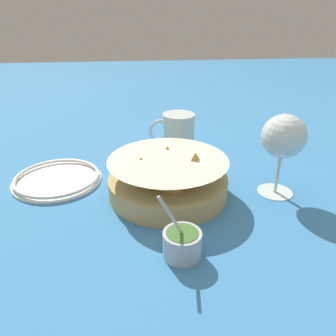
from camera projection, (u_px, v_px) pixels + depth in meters
name	position (u px, v px, depth m)	size (l,w,h in m)	color
ground_plane	(156.00, 197.00, 0.69)	(4.00, 4.00, 0.00)	teal
food_basket	(168.00, 179.00, 0.68)	(0.25, 0.25, 0.10)	tan
sauce_cup	(182.00, 243.00, 0.51)	(0.07, 0.06, 0.11)	#B7B7BC
wine_glass	(284.00, 139.00, 0.65)	(0.09, 0.09, 0.17)	silver
beer_mug	(178.00, 132.00, 0.92)	(0.13, 0.09, 0.10)	silver
side_plate	(57.00, 178.00, 0.75)	(0.20, 0.20, 0.01)	white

